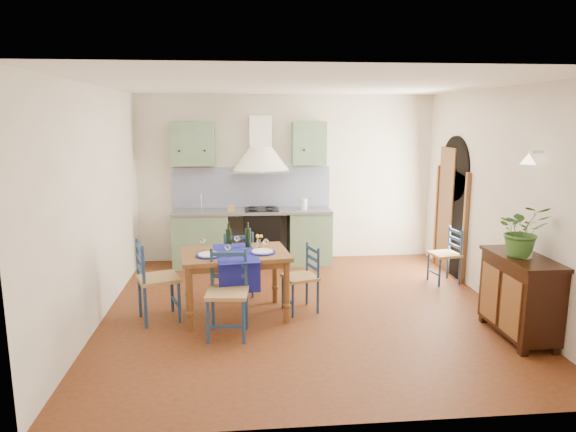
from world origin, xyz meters
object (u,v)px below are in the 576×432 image
(dining_table, at_px, (236,260))
(sideboard, at_px, (520,293))
(chair_near, at_px, (228,293))
(potted_plant, at_px, (523,230))

(dining_table, distance_m, sideboard, 3.27)
(chair_near, xyz_separation_m, sideboard, (3.22, -0.36, 0.01))
(chair_near, bearing_deg, sideboard, -6.33)
(dining_table, height_order, chair_near, dining_table)
(dining_table, height_order, sideboard, dining_table)
(chair_near, relative_size, potted_plant, 1.67)
(dining_table, xyz_separation_m, potted_plant, (3.10, -0.92, 0.51))
(sideboard, relative_size, potted_plant, 1.81)
(dining_table, relative_size, sideboard, 1.31)
(chair_near, bearing_deg, dining_table, 81.09)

